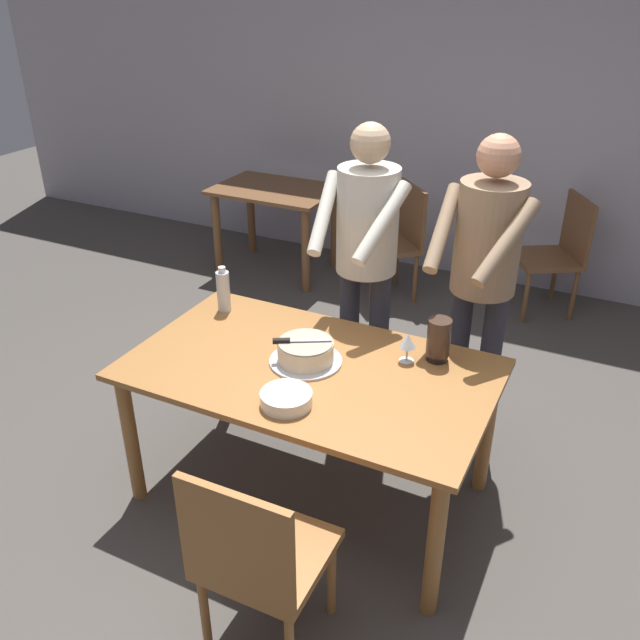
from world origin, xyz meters
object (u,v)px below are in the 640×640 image
(chair_near_side, at_px, (257,556))
(background_chair_0, at_px, (396,238))
(person_standing_beside, at_px, (484,267))
(hurricane_lamp, at_px, (439,340))
(main_dining_table, at_px, (310,385))
(person_cutting_cake, at_px, (366,248))
(background_chair_1, at_px, (557,251))
(cake_on_platter, at_px, (306,353))
(cake_knife, at_px, (290,341))
(wine_glass_near, at_px, (408,342))
(water_bottle, at_px, (223,291))
(background_table, at_px, (276,207))
(plate_stack, at_px, (286,399))

(chair_near_side, height_order, background_chair_0, same)
(person_standing_beside, bearing_deg, chair_near_side, -102.67)
(hurricane_lamp, bearing_deg, background_chair_0, 115.12)
(main_dining_table, xyz_separation_m, person_cutting_cake, (-0.03, 0.70, 0.42))
(background_chair_1, bearing_deg, chair_near_side, -98.14)
(cake_on_platter, height_order, person_cutting_cake, person_cutting_cake)
(hurricane_lamp, bearing_deg, main_dining_table, -147.57)
(cake_knife, bearing_deg, hurricane_lamp, 28.48)
(hurricane_lamp, relative_size, background_chair_0, 0.23)
(hurricane_lamp, bearing_deg, wine_glass_near, -148.99)
(cake_knife, xyz_separation_m, hurricane_lamp, (0.60, 0.33, -0.01))
(cake_knife, distance_m, person_cutting_cake, 0.74)
(water_bottle, height_order, background_table, water_bottle)
(wine_glass_near, height_order, chair_near_side, chair_near_side)
(wine_glass_near, bearing_deg, water_bottle, 176.69)
(person_standing_beside, distance_m, chair_near_side, 1.74)
(background_chair_0, bearing_deg, hurricane_lamp, -64.88)
(plate_stack, height_order, background_table, plate_stack)
(cake_knife, height_order, plate_stack, cake_knife)
(cake_on_platter, bearing_deg, water_bottle, 156.22)
(background_table, bearing_deg, person_cutting_cake, -47.88)
(cake_knife, bearing_deg, background_chair_0, 98.49)
(cake_on_platter, distance_m, plate_stack, 0.35)
(main_dining_table, distance_m, cake_on_platter, 0.16)
(hurricane_lamp, bearing_deg, background_chair_1, 84.49)
(person_standing_beside, bearing_deg, background_chair_0, 122.54)
(cake_knife, height_order, person_standing_beside, person_standing_beside)
(cake_knife, height_order, water_bottle, water_bottle)
(cake_on_platter, height_order, wine_glass_near, wine_glass_near)
(person_standing_beside, relative_size, chair_near_side, 1.91)
(background_chair_0, bearing_deg, plate_stack, -79.40)
(wine_glass_near, bearing_deg, cake_on_platter, -152.34)
(cake_on_platter, height_order, cake_knife, cake_knife)
(person_cutting_cake, bearing_deg, cake_on_platter, -90.75)
(main_dining_table, xyz_separation_m, wine_glass_near, (0.38, 0.25, 0.20))
(wine_glass_near, xyz_separation_m, water_bottle, (-1.05, 0.06, 0.01))
(hurricane_lamp, distance_m, background_chair_1, 2.35)
(main_dining_table, bearing_deg, background_table, 122.96)
(plate_stack, relative_size, background_table, 0.22)
(cake_on_platter, bearing_deg, hurricane_lamp, 28.44)
(cake_knife, relative_size, background_chair_0, 0.27)
(plate_stack, bearing_deg, background_chair_1, 77.00)
(water_bottle, relative_size, chair_near_side, 0.28)
(cake_on_platter, relative_size, background_table, 0.34)
(cake_on_platter, height_order, background_chair_0, background_chair_0)
(person_standing_beside, height_order, background_table, person_standing_beside)
(plate_stack, xyz_separation_m, background_table, (-1.59, 2.68, -0.20))
(main_dining_table, bearing_deg, person_standing_beside, 51.29)
(person_cutting_cake, height_order, background_chair_0, person_cutting_cake)
(hurricane_lamp, xyz_separation_m, background_chair_1, (0.22, 2.31, -0.37))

